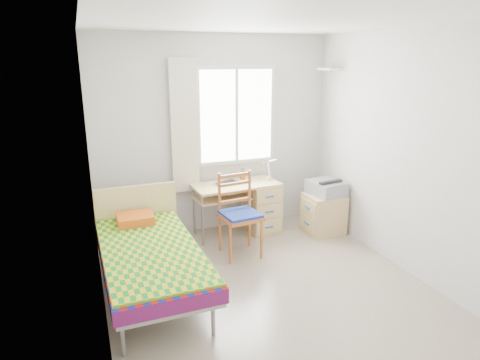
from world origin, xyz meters
name	(u,v)px	position (x,y,z in m)	size (l,w,h in m)	color
floor	(266,286)	(0.00, 0.00, 0.00)	(3.50, 3.50, 0.00)	#BCAD93
ceiling	(272,22)	(0.00, 0.00, 2.60)	(3.50, 3.50, 0.00)	white
wall_back	(215,136)	(0.00, 1.75, 1.30)	(3.20, 3.20, 0.00)	silver
wall_left	(93,182)	(-1.60, 0.00, 1.30)	(3.50, 3.50, 0.00)	silver
wall_right	(403,153)	(1.60, 0.00, 1.30)	(3.50, 3.50, 0.00)	silver
window	(236,116)	(0.30, 1.73, 1.55)	(1.10, 0.04, 1.30)	white
curtain	(184,127)	(-0.42, 1.68, 1.45)	(0.35, 0.05, 1.70)	white
floating_shelf	(330,69)	(1.49, 1.40, 2.15)	(0.20, 0.32, 0.03)	white
bed	(149,252)	(-1.13, 0.38, 0.42)	(0.97, 2.01, 0.86)	gray
desk	(257,204)	(0.48, 1.42, 0.38)	(1.16, 0.58, 0.70)	tan
chair	(239,209)	(0.02, 0.86, 0.56)	(0.48, 0.48, 1.00)	#AF5222
cabinet	(323,214)	(1.30, 1.05, 0.27)	(0.50, 0.44, 0.53)	tan
printer	(326,187)	(1.33, 1.07, 0.63)	(0.45, 0.50, 0.19)	gray
laptop	(229,183)	(0.08, 1.43, 0.72)	(0.31, 0.20, 0.02)	black
pen_cup	(242,176)	(0.34, 1.60, 0.75)	(0.07, 0.07, 0.09)	#DF5D18
task_lamp	(268,166)	(0.61, 1.34, 0.93)	(0.21, 0.31, 0.36)	white
book	(223,193)	(0.01, 1.44, 0.59)	(0.17, 0.23, 0.02)	gray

